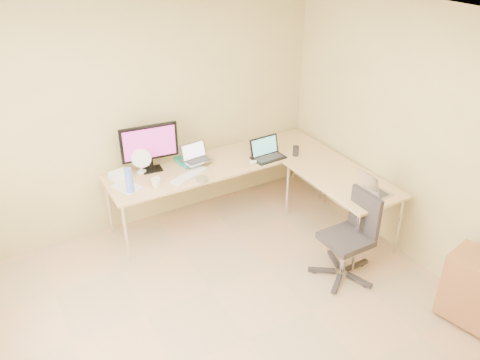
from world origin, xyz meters
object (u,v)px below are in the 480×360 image
desk_main (222,189)px  desk_return (340,206)px  desk_fan (141,161)px  laptop_return (376,184)px  laptop_center (197,153)px  monitor (150,148)px  keyboard (189,175)px  cabinet (473,288)px  mug (156,183)px  office_chair (346,234)px  water_bottle (129,180)px  laptop_black (269,149)px

desk_main → desk_return: (0.98, -1.00, 0.00)m
desk_fan → laptop_return: desk_fan is taller
desk_fan → laptop_center: bearing=10.9°
monitor → keyboard: 0.52m
laptop_return → cabinet: bearing=-177.9°
desk_return → cabinet: bearing=-84.7°
monitor → mug: bearing=-97.9°
mug → laptop_return: bearing=-33.6°
laptop_center → laptop_return: (1.29, -1.48, -0.03)m
laptop_center → mug: laptop_center is taller
desk_return → office_chair: bearing=-126.2°
keyboard → office_chair: size_ratio=0.51×
water_bottle → desk_return: bearing=-22.1°
laptop_center → laptop_black: (0.79, -0.26, -0.03)m
laptop_center → cabinet: 3.07m
desk_return → office_chair: office_chair is taller
mug → cabinet: mug is taller
desk_fan → office_chair: 2.32m
desk_return → desk_fan: 2.27m
mug → desk_fan: bearing=93.6°
laptop_center → keyboard: 0.31m
water_bottle → cabinet: size_ratio=0.43×
desk_fan → desk_main: bearing=11.0°
keyboard → office_chair: bearing=-79.6°
cabinet → mug: bearing=116.3°
water_bottle → office_chair: 2.24m
keyboard → cabinet: keyboard is taller
laptop_center → monitor: bearing=157.1°
desk_fan → laptop_return: 2.50m
laptop_center → water_bottle: 0.88m
keyboard → water_bottle: 0.67m
keyboard → cabinet: (1.59, -2.48, -0.38)m
laptop_return → cabinet: size_ratio=0.55×
desk_fan → water_bottle: bearing=-101.5°
water_bottle → cabinet: water_bottle is taller
mug → office_chair: 2.01m
office_chair → cabinet: (0.58, -1.03, -0.14)m
desk_main → mug: 0.97m
water_bottle → office_chair: bearing=-40.9°
desk_main → cabinet: (1.13, -2.62, -0.01)m
desk_main → desk_return: same height
desk_return → desk_fan: desk_fan is taller
laptop_center → mug: 0.64m
water_bottle → desk_fan: same height
office_chair → water_bottle: bearing=138.7°
mug → laptop_return: size_ratio=0.30×
desk_fan → cabinet: (2.01, -2.82, -0.51)m
desk_return → laptop_center: (-1.24, 1.06, 0.51)m
monitor → office_chair: (1.31, -1.79, -0.50)m
laptop_return → mug: bearing=53.5°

